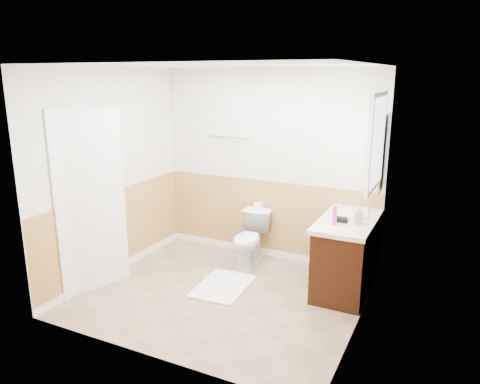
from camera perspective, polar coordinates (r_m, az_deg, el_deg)
The scene contains 32 objects.
floor at distance 5.26m, azimuth -2.23°, elevation -12.72°, with size 3.00×3.00×0.00m, color #8C7051.
ceiling at distance 4.68m, azimuth -2.54°, elevation 15.64°, with size 3.00×3.00×0.00m, color white.
wall_back at distance 5.97m, azimuth 3.56°, elevation 3.32°, with size 3.00×3.00×0.00m, color silver.
wall_front at distance 3.77m, azimuth -11.79°, elevation -3.69°, with size 3.00×3.00×0.00m, color silver.
wall_left at distance 5.67m, azimuth -15.85°, elevation 2.19°, with size 3.00×3.00×0.00m, color silver.
wall_right at distance 4.34m, azimuth 15.37°, elevation -1.51°, with size 3.00×3.00×0.00m, color silver.
wainscot_back at distance 6.15m, azimuth 3.41°, elevation -3.58°, with size 3.00×3.00×0.00m, color tan.
wainscot_front at distance 4.07m, azimuth -11.12°, elevation -13.71°, with size 3.00×3.00×0.00m, color tan.
wainscot_left at distance 5.86m, azimuth -15.26°, elevation -5.00°, with size 2.60×2.60×0.00m, color tan.
wainscot_right at distance 4.60m, azimuth 14.59°, elevation -10.51°, with size 2.60×2.60×0.00m, color tan.
toilet at distance 5.90m, azimuth 1.22°, elevation -5.95°, with size 0.38×0.67×0.69m, color white.
bath_mat at distance 5.42m, azimuth -2.17°, elevation -11.72°, with size 0.55×0.80×0.02m, color white.
vanity_cabinet at distance 5.35m, azimuth 13.26°, elevation -7.92°, with size 0.55×1.10×0.80m, color black.
vanity_knob_left at distance 5.27m, azimuth 9.92°, elevation -6.33°, with size 0.03×0.03×0.03m, color silver.
vanity_knob_right at distance 5.45m, azimuth 10.51°, elevation -5.64°, with size 0.03×0.03×0.03m, color silver.
countertop at distance 5.21m, azimuth 13.42°, elevation -3.57°, with size 0.60×1.15×0.05m, color white.
sink_basin at distance 5.34m, azimuth 13.91°, elevation -2.77°, with size 0.36×0.36×0.02m, color white.
faucet at distance 5.29m, azimuth 15.85°, elevation -2.38°, with size 0.02×0.02×0.14m, color silver.
lotion_bottle at distance 4.94m, azimuth 11.79°, elevation -2.85°, with size 0.05×0.05×0.22m, color #DA387E.
soap_dispenser at distance 5.05m, azimuth 14.67°, elevation -2.79°, with size 0.09×0.09×0.19m, color #949EA7.
hair_dryer_body at distance 5.06m, azimuth 12.63°, elevation -3.36°, with size 0.07×0.07×0.14m, color black.
hair_dryer_handle at distance 5.12m, azimuth 12.42°, elevation -3.49°, with size 0.03×0.03×0.07m, color black.
mirror_panel at distance 5.34m, azimuth 17.61°, elevation 4.60°, with size 0.02×0.35×0.90m, color silver.
window_frame at distance 4.81m, azimuth 16.77°, elevation 6.04°, with size 0.04×0.80×1.00m, color white.
window_glass at distance 4.81m, azimuth 16.96°, elevation 6.03°, with size 0.01×0.70×0.90m, color white.
door at distance 5.34m, azimuth -18.06°, elevation -1.28°, with size 0.05×0.80×2.04m, color white.
door_frame at distance 5.39m, azimuth -18.66°, elevation -1.07°, with size 0.02×0.92×2.10m, color white.
door_knob at distance 5.55m, azimuth -15.22°, elevation -1.22°, with size 0.06×0.06×0.06m, color silver.
towel_bar at distance 6.09m, azimuth -1.39°, elevation 6.91°, with size 0.02×0.02×0.62m, color silver.
tp_holder_bar at distance 6.07m, azimuth 2.35°, elevation -1.82°, with size 0.02×0.02×0.14m, color silver.
tp_roll at distance 6.07m, azimuth 2.35°, elevation -1.82°, with size 0.11×0.11×0.10m, color white.
tp_sheet at distance 6.10m, azimuth 2.34°, elevation -2.81°, with size 0.10×0.01×0.16m, color white.
Camera 1 is at (2.23, -4.11, 2.41)m, focal length 33.96 mm.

